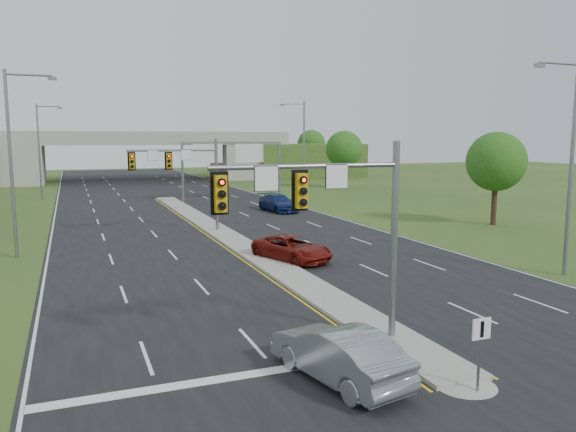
% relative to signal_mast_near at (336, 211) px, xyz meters
% --- Properties ---
extents(ground, '(240.00, 240.00, 0.00)m').
position_rel_signal_mast_near_xyz_m(ground, '(2.26, 0.07, -4.73)').
color(ground, '#314D1B').
rests_on(ground, ground).
extents(road, '(24.00, 160.00, 0.02)m').
position_rel_signal_mast_near_xyz_m(road, '(2.26, 35.07, -4.72)').
color(road, black).
rests_on(road, ground).
extents(median, '(2.00, 54.00, 0.16)m').
position_rel_signal_mast_near_xyz_m(median, '(2.26, 23.07, -4.63)').
color(median, gray).
rests_on(median, road).
extents(median_nose, '(2.00, 2.00, 0.16)m').
position_rel_signal_mast_near_xyz_m(median_nose, '(2.26, -3.93, -4.63)').
color(median_nose, gray).
rests_on(median_nose, road).
extents(lane_markings, '(23.72, 160.00, 0.01)m').
position_rel_signal_mast_near_xyz_m(lane_markings, '(1.66, 28.99, -4.70)').
color(lane_markings, gold).
rests_on(lane_markings, road).
extents(signal_mast_near, '(6.62, 0.60, 7.00)m').
position_rel_signal_mast_near_xyz_m(signal_mast_near, '(0.00, 0.00, 0.00)').
color(signal_mast_near, slate).
rests_on(signal_mast_near, ground).
extents(signal_mast_far, '(6.62, 0.60, 7.00)m').
position_rel_signal_mast_near_xyz_m(signal_mast_far, '(0.00, 25.00, 0.00)').
color(signal_mast_far, slate).
rests_on(signal_mast_far, ground).
extents(keep_right_sign, '(0.60, 0.13, 2.20)m').
position_rel_signal_mast_near_xyz_m(keep_right_sign, '(2.26, -4.45, -3.21)').
color(keep_right_sign, slate).
rests_on(keep_right_sign, ground).
extents(sign_gantry, '(11.58, 0.44, 6.67)m').
position_rel_signal_mast_near_xyz_m(sign_gantry, '(8.95, 44.99, 0.51)').
color(sign_gantry, slate).
rests_on(sign_gantry, ground).
extents(overpass, '(80.00, 14.00, 8.10)m').
position_rel_signal_mast_near_xyz_m(overpass, '(2.26, 80.07, -1.17)').
color(overpass, gray).
rests_on(overpass, ground).
extents(lightpole_l_mid, '(2.85, 0.25, 11.00)m').
position_rel_signal_mast_near_xyz_m(lightpole_l_mid, '(-11.03, 20.07, 1.38)').
color(lightpole_l_mid, slate).
rests_on(lightpole_l_mid, ground).
extents(lightpole_l_far, '(2.85, 0.25, 11.00)m').
position_rel_signal_mast_near_xyz_m(lightpole_l_far, '(-11.03, 55.07, 1.38)').
color(lightpole_l_far, slate).
rests_on(lightpole_l_far, ground).
extents(lightpole_r_near, '(2.85, 0.25, 11.00)m').
position_rel_signal_mast_near_xyz_m(lightpole_r_near, '(15.56, 5.07, 1.38)').
color(lightpole_r_near, slate).
rests_on(lightpole_r_near, ground).
extents(lightpole_r_far, '(2.85, 0.25, 11.00)m').
position_rel_signal_mast_near_xyz_m(lightpole_r_far, '(15.56, 40.07, 1.38)').
color(lightpole_r_far, slate).
rests_on(lightpole_r_far, ground).
extents(tree_r_near, '(4.80, 4.80, 7.60)m').
position_rel_signal_mast_near_xyz_m(tree_r_near, '(24.26, 20.07, 0.45)').
color(tree_r_near, '#382316').
rests_on(tree_r_near, ground).
extents(tree_r_mid, '(5.20, 5.20, 8.12)m').
position_rel_signal_mast_near_xyz_m(tree_r_mid, '(28.26, 55.07, 0.78)').
color(tree_r_mid, '#382316').
rests_on(tree_r_mid, ground).
extents(tree_back_c, '(5.60, 5.60, 8.32)m').
position_rel_signal_mast_near_xyz_m(tree_back_c, '(26.26, 94.07, 0.78)').
color(tree_back_c, '#382316').
rests_on(tree_back_c, ground).
extents(tree_back_d, '(6.00, 6.00, 8.85)m').
position_rel_signal_mast_near_xyz_m(tree_back_d, '(40.26, 94.07, 1.11)').
color(tree_back_d, '#382316').
rests_on(tree_back_d, ground).
extents(car_silver, '(2.74, 5.16, 1.62)m').
position_rel_signal_mast_near_xyz_m(car_silver, '(-0.96, -2.22, -3.90)').
color(car_silver, gray).
rests_on(car_silver, road).
extents(car_far_a, '(4.06, 5.75, 1.46)m').
position_rel_signal_mast_near_xyz_m(car_far_a, '(3.76, 13.37, -3.98)').
color(car_far_a, maroon).
rests_on(car_far_a, road).
extents(car_far_b, '(2.87, 5.80, 1.62)m').
position_rel_signal_mast_near_xyz_m(car_far_b, '(10.71, 34.49, -3.90)').
color(car_far_b, '#0D1C4E').
rests_on(car_far_b, road).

